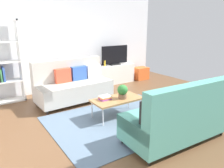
{
  "coord_description": "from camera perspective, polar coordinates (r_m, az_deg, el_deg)",
  "views": [
    {
      "loc": [
        -2.55,
        -3.49,
        1.99
      ],
      "look_at": [
        0.09,
        0.46,
        0.65
      ],
      "focal_mm": 34.55,
      "sensor_mm": 36.0,
      "label": 1
    }
  ],
  "objects": [
    {
      "name": "wall_far",
      "position": [
        6.81,
        -11.84,
        10.88
      ],
      "size": [
        6.4,
        0.12,
        2.9
      ],
      "primitive_type": "cube",
      "color": "silver",
      "rests_on": "ground_plane"
    },
    {
      "name": "ground_plane",
      "position": [
        4.75,
        2.23,
        -8.99
      ],
      "size": [
        7.68,
        7.68,
        0.0
      ],
      "primitive_type": "plane",
      "color": "brown"
    },
    {
      "name": "tv_console",
      "position": [
        7.4,
        0.63,
        2.7
      ],
      "size": [
        1.4,
        0.44,
        0.64
      ],
      "primitive_type": "cube",
      "color": "silver",
      "rests_on": "ground_plane"
    },
    {
      "name": "vase_0",
      "position": [
        7.05,
        -3.5,
        5.38
      ],
      "size": [
        0.11,
        0.11,
        0.17
      ],
      "primitive_type": "cylinder",
      "color": "#B24C4C",
      "rests_on": "tv_console"
    },
    {
      "name": "table_book_2",
      "position": [
        4.6,
        -1.83,
        -3.29
      ],
      "size": [
        0.24,
        0.18,
        0.03
      ],
      "primitive_type": "cube",
      "rotation": [
        0.0,
        0.0,
        -0.0
      ],
      "color": "silver",
      "rests_on": "table_book_1"
    },
    {
      "name": "table_book_1",
      "position": [
        4.61,
        -1.83,
        -3.6
      ],
      "size": [
        0.25,
        0.2,
        0.02
      ],
      "primitive_type": "cube",
      "rotation": [
        0.0,
        0.0,
        -0.08
      ],
      "color": "orange",
      "rests_on": "table_book_0"
    },
    {
      "name": "bottle_0",
      "position": [
        7.06,
        -1.96,
        5.48
      ],
      "size": [
        0.06,
        0.06,
        0.19
      ],
      "primitive_type": "cylinder",
      "color": "gold",
      "rests_on": "tv_console"
    },
    {
      "name": "coffee_table",
      "position": [
        4.68,
        1.36,
        -4.18
      ],
      "size": [
        1.1,
        0.56,
        0.42
      ],
      "color": "#9E7042",
      "rests_on": "ground_plane"
    },
    {
      "name": "storage_trunk",
      "position": [
        8.0,
        7.56,
        2.83
      ],
      "size": [
        0.52,
        0.4,
        0.44
      ],
      "primitive_type": "cube",
      "color": "orange",
      "rests_on": "ground_plane"
    },
    {
      "name": "area_rug",
      "position": [
        4.66,
        2.25,
        -9.48
      ],
      "size": [
        2.9,
        2.2,
        0.01
      ],
      "primitive_type": "cube",
      "color": "slate",
      "rests_on": "ground_plane"
    },
    {
      "name": "table_book_0",
      "position": [
        4.62,
        -1.83,
        -3.93
      ],
      "size": [
        0.24,
        0.18,
        0.03
      ],
      "primitive_type": "cube",
      "rotation": [
        0.0,
        0.0,
        0.0
      ],
      "color": "purple",
      "rests_on": "coffee_table"
    },
    {
      "name": "tv",
      "position": [
        7.26,
        0.73,
        7.53
      ],
      "size": [
        1.0,
        0.2,
        0.64
      ],
      "color": "black",
      "rests_on": "tv_console"
    },
    {
      "name": "couch_green",
      "position": [
        3.89,
        17.17,
        -8.48
      ],
      "size": [
        1.94,
        0.93,
        1.1
      ],
      "rotation": [
        0.0,
        0.0,
        -0.05
      ],
      "color": "teal",
      "rests_on": "ground_plane"
    },
    {
      "name": "couch_beige",
      "position": [
        5.67,
        -10.19,
        -0.23
      ],
      "size": [
        1.94,
        0.93,
        1.1
      ],
      "rotation": [
        0.0,
        0.0,
        3.19
      ],
      "color": "#B2ADA3",
      "rests_on": "ground_plane"
    },
    {
      "name": "potted_plant",
      "position": [
        4.64,
        2.8,
        -1.92
      ],
      "size": [
        0.23,
        0.23,
        0.31
      ],
      "color": "brown",
      "rests_on": "coffee_table"
    }
  ]
}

